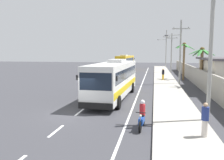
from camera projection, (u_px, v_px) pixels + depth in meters
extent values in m
plane|color=#3A3A3F|center=(77.00, 114.00, 16.39)|extent=(160.00, 160.00, 0.00)
cube|color=#A8A399|center=(169.00, 92.00, 24.96)|extent=(3.20, 90.00, 0.14)
cube|color=white|center=(56.00, 131.00, 12.90)|extent=(0.16, 2.00, 0.01)
cube|color=white|center=(80.00, 112.00, 16.91)|extent=(0.16, 2.00, 0.01)
cube|color=white|center=(94.00, 101.00, 20.92)|extent=(0.16, 2.00, 0.01)
cube|color=white|center=(104.00, 93.00, 24.93)|extent=(0.16, 2.00, 0.01)
cube|color=white|center=(111.00, 87.00, 28.95)|extent=(0.16, 2.00, 0.01)
cube|color=white|center=(116.00, 83.00, 32.96)|extent=(0.16, 2.00, 0.01)
cube|color=white|center=(120.00, 79.00, 36.97)|extent=(0.16, 2.00, 0.01)
cube|color=white|center=(124.00, 77.00, 40.99)|extent=(0.16, 2.00, 0.01)
cube|color=white|center=(126.00, 74.00, 45.00)|extent=(0.16, 2.00, 0.01)
cube|color=white|center=(129.00, 73.00, 49.01)|extent=(0.16, 2.00, 0.01)
cube|color=white|center=(131.00, 71.00, 53.02)|extent=(0.16, 2.00, 0.01)
cube|color=white|center=(132.00, 70.00, 57.04)|extent=(0.16, 2.00, 0.01)
cube|color=white|center=(134.00, 68.00, 61.05)|extent=(0.16, 2.00, 0.01)
cube|color=white|center=(135.00, 67.00, 65.06)|extent=(0.16, 2.00, 0.01)
cube|color=white|center=(141.00, 85.00, 30.41)|extent=(0.14, 70.00, 0.01)
cube|color=#9E998E|center=(200.00, 79.00, 28.08)|extent=(0.24, 60.00, 2.23)
cube|color=white|center=(114.00, 79.00, 21.84)|extent=(3.04, 11.84, 2.90)
cube|color=#192333|center=(114.00, 73.00, 21.98)|extent=(3.03, 10.90, 0.93)
cube|color=#192333|center=(96.00, 82.00, 16.15)|extent=(2.31, 0.21, 1.22)
cube|color=yellow|center=(114.00, 86.00, 21.92)|extent=(3.07, 11.61, 0.52)
cube|color=black|center=(95.00, 106.00, 16.26)|extent=(2.46, 0.27, 0.44)
cube|color=#B7B7B7|center=(117.00, 61.00, 23.07)|extent=(1.50, 2.64, 0.28)
cube|color=black|center=(117.00, 79.00, 16.01)|extent=(0.12, 0.09, 0.36)
cube|color=black|center=(77.00, 78.00, 16.64)|extent=(0.12, 0.09, 0.36)
cylinder|color=black|center=(118.00, 102.00, 17.75)|extent=(0.37, 1.05, 1.04)
cylinder|color=black|center=(87.00, 101.00, 18.29)|extent=(0.37, 1.05, 1.04)
cylinder|color=black|center=(132.00, 87.00, 25.14)|extent=(0.37, 1.05, 1.04)
cylinder|color=black|center=(110.00, 87.00, 25.68)|extent=(0.37, 1.05, 1.04)
cube|color=gold|center=(125.00, 62.00, 57.14)|extent=(3.29, 10.97, 2.95)
cube|color=#192333|center=(125.00, 60.00, 56.88)|extent=(3.25, 10.11, 0.94)
cube|color=#192333|center=(129.00, 59.00, 62.24)|extent=(2.25, 0.28, 1.24)
cube|color=orange|center=(125.00, 65.00, 57.22)|extent=(3.31, 10.75, 0.53)
cube|color=black|center=(129.00, 66.00, 62.53)|extent=(2.41, 0.35, 0.44)
cube|color=#B7B7B7|center=(124.00, 55.00, 55.65)|extent=(1.53, 2.48, 0.28)
cube|color=black|center=(124.00, 59.00, 62.36)|extent=(0.13, 0.09, 0.36)
cube|color=black|center=(134.00, 59.00, 61.66)|extent=(0.13, 0.09, 0.36)
cylinder|color=black|center=(123.00, 66.00, 61.23)|extent=(0.40, 1.06, 1.04)
cylinder|color=black|center=(133.00, 67.00, 60.63)|extent=(0.40, 1.06, 1.04)
cylinder|color=black|center=(117.00, 68.00, 54.48)|extent=(0.40, 1.06, 1.04)
cylinder|color=black|center=(127.00, 68.00, 53.88)|extent=(0.40, 1.06, 1.04)
cylinder|color=black|center=(140.00, 127.00, 12.61)|extent=(0.15, 0.61, 0.60)
cylinder|color=black|center=(143.00, 120.00, 13.91)|extent=(0.17, 0.61, 0.60)
cube|color=#1947B2|center=(142.00, 120.00, 13.18)|extent=(0.32, 1.12, 0.36)
cube|color=black|center=(142.00, 115.00, 13.45)|extent=(0.29, 0.62, 0.12)
cylinder|color=gray|center=(140.00, 121.00, 12.69)|extent=(0.08, 0.32, 0.67)
cylinder|color=black|center=(141.00, 113.00, 12.73)|extent=(0.56, 0.08, 0.04)
sphere|color=#EAEACC|center=(140.00, 116.00, 12.63)|extent=(0.14, 0.14, 0.14)
cylinder|color=red|center=(142.00, 110.00, 13.36)|extent=(0.32, 0.32, 0.64)
sphere|color=white|center=(143.00, 102.00, 13.31)|extent=(0.26, 0.26, 0.26)
cylinder|color=beige|center=(205.00, 128.00, 11.61)|extent=(0.28, 0.28, 0.83)
cylinder|color=navy|center=(205.00, 114.00, 11.52)|extent=(0.36, 0.36, 0.66)
sphere|color=tan|center=(206.00, 105.00, 11.47)|extent=(0.22, 0.22, 0.22)
cylinder|color=gold|center=(163.00, 77.00, 35.22)|extent=(0.28, 0.28, 0.81)
cylinder|color=black|center=(163.00, 72.00, 35.14)|extent=(0.36, 0.36, 0.64)
sphere|color=tan|center=(163.00, 69.00, 35.09)|extent=(0.25, 0.25, 0.25)
cylinder|color=#9E9E99|center=(211.00, 45.00, 14.03)|extent=(0.24, 0.24, 9.36)
cylinder|color=#9E9E99|center=(180.00, 52.00, 31.08)|extent=(0.24, 0.24, 8.42)
cube|color=#9E9E99|center=(181.00, 29.00, 30.71)|extent=(2.28, 0.12, 0.12)
cylinder|color=#4C4742|center=(174.00, 28.00, 30.86)|extent=(0.08, 0.08, 0.16)
cylinder|color=#4C4742|center=(188.00, 28.00, 30.54)|extent=(0.08, 0.08, 0.16)
cylinder|color=#9E9E99|center=(174.00, 35.00, 30.97)|extent=(1.87, 0.09, 0.09)
cube|color=#4C4C51|center=(166.00, 36.00, 31.14)|extent=(0.44, 0.24, 0.14)
cylinder|color=#9E9E99|center=(171.00, 53.00, 48.10)|extent=(0.24, 0.24, 8.01)
cube|color=#9E9E99|center=(172.00, 38.00, 47.74)|extent=(2.34, 0.12, 0.12)
cylinder|color=#4C4742|center=(167.00, 38.00, 47.89)|extent=(0.08, 0.08, 0.16)
cylinder|color=#4C4742|center=(177.00, 37.00, 47.56)|extent=(0.08, 0.08, 0.16)
cylinder|color=#9E9E99|center=(166.00, 49.00, 65.01)|extent=(0.24, 0.24, 10.24)
cube|color=#9E9E99|center=(166.00, 37.00, 64.63)|extent=(2.00, 0.12, 0.12)
cylinder|color=#4C4742|center=(163.00, 36.00, 64.75)|extent=(0.08, 0.08, 0.16)
cylinder|color=#4C4742|center=(169.00, 36.00, 64.47)|extent=(0.08, 0.08, 0.16)
cylinder|color=#9E9E99|center=(162.00, 40.00, 64.91)|extent=(2.27, 0.09, 0.09)
cube|color=#4C4C51|center=(158.00, 40.00, 65.12)|extent=(0.44, 0.24, 0.14)
cylinder|color=brown|center=(184.00, 62.00, 35.96)|extent=(0.32, 0.32, 5.40)
ellipsoid|color=#3D893D|center=(190.00, 47.00, 35.56)|extent=(1.62, 0.39, 1.02)
ellipsoid|color=#3D893D|center=(185.00, 46.00, 36.42)|extent=(0.83, 1.79, 0.64)
ellipsoid|color=#3D893D|center=(180.00, 46.00, 36.33)|extent=(1.52, 1.44, 0.72)
ellipsoid|color=#3D893D|center=(181.00, 46.00, 35.24)|extent=(1.49, 1.41, 0.84)
ellipsoid|color=#3D893D|center=(187.00, 46.00, 34.83)|extent=(0.88, 1.76, 0.73)
sphere|color=brown|center=(184.00, 44.00, 35.63)|extent=(0.56, 0.56, 0.56)
cylinder|color=brown|center=(201.00, 69.00, 28.14)|extent=(0.35, 0.35, 4.55)
ellipsoid|color=#3D893D|center=(209.00, 52.00, 27.82)|extent=(1.58, 0.45, 0.92)
ellipsoid|color=#3D893D|center=(205.00, 52.00, 28.43)|extent=(1.24, 1.51, 0.83)
ellipsoid|color=#3D893D|center=(197.00, 53.00, 28.55)|extent=(1.25, 1.41, 0.99)
ellipsoid|color=#3D893D|center=(195.00, 52.00, 27.91)|extent=(1.66, 0.61, 0.77)
ellipsoid|color=#3D893D|center=(200.00, 52.00, 27.33)|extent=(1.05, 1.53, 0.96)
ellipsoid|color=#3D893D|center=(206.00, 52.00, 27.16)|extent=(1.02, 1.60, 0.85)
sphere|color=brown|center=(202.00, 49.00, 27.86)|extent=(0.56, 0.56, 0.56)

